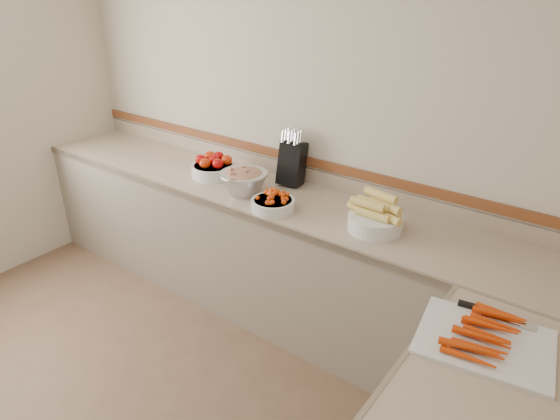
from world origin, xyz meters
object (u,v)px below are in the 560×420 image
Objects in this scene: cherry_tomato_bowl at (273,203)px; corn_bowl at (375,218)px; cutting_board at (486,337)px; knife_block at (292,162)px; rhubarb_bowl at (244,181)px; tomato_bowl at (213,167)px.

cherry_tomato_bowl is 0.63m from corn_bowl.
corn_bowl is at bearing 142.96° from cutting_board.
knife_block reaches higher than rhubarb_bowl.
tomato_bowl is at bearing -158.21° from knife_block.
knife_block is at bearing 160.36° from corn_bowl.
rhubarb_bowl is 0.57× the size of cutting_board.
cherry_tomato_bowl reaches higher than cutting_board.
corn_bowl is 0.62× the size of cutting_board.
cherry_tomato_bowl is at bearing -16.19° from tomato_bowl.
cherry_tomato_bowl is 0.31m from rhubarb_bowl.
cutting_board is (1.54, -0.86, -0.13)m from knife_block.
tomato_bowl is 0.55× the size of cutting_board.
cherry_tomato_bowl is at bearing -15.83° from rhubarb_bowl.
rhubarb_bowl is (-0.30, 0.08, 0.04)m from cherry_tomato_bowl.
knife_block is 1.77m from cutting_board.
rhubarb_bowl is (-0.15, -0.32, -0.06)m from knife_block.
tomato_bowl is 0.71m from cherry_tomato_bowl.
tomato_bowl is 0.40m from rhubarb_bowl.
cherry_tomato_bowl is at bearing 162.04° from cutting_board.
corn_bowl is (0.61, 0.14, 0.03)m from cherry_tomato_bowl.
knife_block is 1.12× the size of corn_bowl.
knife_block is 1.22× the size of rhubarb_bowl.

